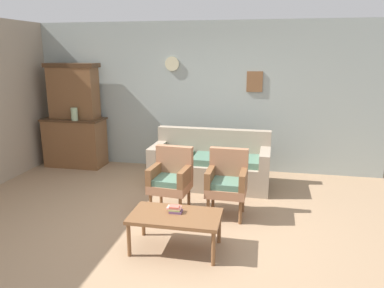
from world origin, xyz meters
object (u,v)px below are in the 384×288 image
Objects in this scene: armchair_row_middle at (227,180)px; book_stack_on_table at (175,209)px; side_cabinet at (75,142)px; armchair_near_cabinet at (171,177)px; floral_couch at (210,166)px; vase_on_cabinet at (74,114)px; coffee_table at (175,218)px.

armchair_row_middle is 5.28× the size of book_stack_on_table.
side_cabinet is 3.54m from armchair_row_middle.
floral_couch is at bearing 72.11° from armchair_near_cabinet.
armchair_near_cabinet is (-0.37, -1.15, 0.17)m from floral_couch.
side_cabinet is 0.59× the size of floral_couch.
book_stack_on_table is at bearing -92.42° from floral_couch.
armchair_near_cabinet is at bearing 107.09° from book_stack_on_table.
vase_on_cabinet is 3.62m from coffee_table.
coffee_table is at bearing -45.30° from side_cabinet.
floral_couch is 11.40× the size of book_stack_on_table.
side_cabinet is at bearing 168.56° from floral_couch.
side_cabinet is 2.91m from armchair_near_cabinet.
vase_on_cabinet is 0.12× the size of floral_couch.
armchair_near_cabinet is 1.03m from coffee_table.
armchair_row_middle is at bearing 63.38° from book_stack_on_table.
armchair_row_middle is at bearing 2.38° from armchair_near_cabinet.
side_cabinet is 1.28× the size of armchair_row_middle.
vase_on_cabinet is at bearing -54.72° from side_cabinet.
armchair_near_cabinet is 5.28× the size of book_stack_on_table.
armchair_near_cabinet is (2.23, -1.53, -0.55)m from vase_on_cabinet.
side_cabinet is 1.16× the size of coffee_table.
floral_couch reaches higher than coffee_table.
coffee_table is at bearing -91.90° from floral_couch.
vase_on_cabinet is 3.56m from book_stack_on_table.
side_cabinet reaches higher than armchair_row_middle.
floral_couch is 2.16× the size of armchair_row_middle.
vase_on_cabinet reaches higher than armchair_row_middle.
floral_couch is at bearing 87.58° from book_stack_on_table.
armchair_near_cabinet reaches higher than coffee_table.
book_stack_on_table is at bearing 107.66° from coffee_table.
vase_on_cabinet reaches higher than side_cabinet.
coffee_table is (2.53, -2.51, -0.67)m from vase_on_cabinet.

